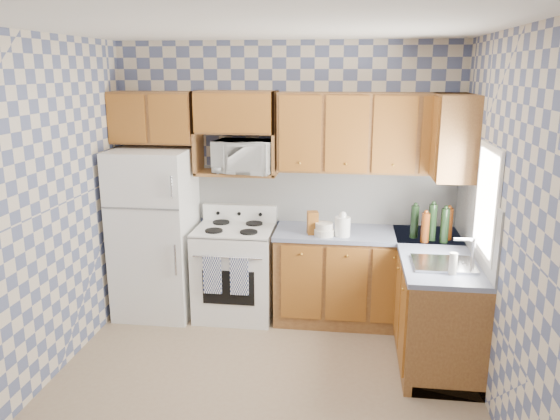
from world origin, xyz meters
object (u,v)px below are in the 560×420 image
(refrigerator, at_px, (155,233))
(microwave, at_px, (245,156))
(stove_body, at_px, (235,272))
(electric_kettle, at_px, (342,227))

(refrigerator, bearing_deg, microwave, 9.66)
(stove_body, relative_size, microwave, 1.59)
(microwave, distance_m, electric_kettle, 1.17)
(electric_kettle, bearing_deg, microwave, 164.28)
(stove_body, xyz_separation_m, electric_kettle, (1.06, -0.14, 0.56))
(microwave, height_order, electric_kettle, microwave)
(stove_body, bearing_deg, electric_kettle, -7.81)
(refrigerator, relative_size, electric_kettle, 9.22)
(stove_body, bearing_deg, refrigerator, -178.22)
(refrigerator, bearing_deg, stove_body, 1.78)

